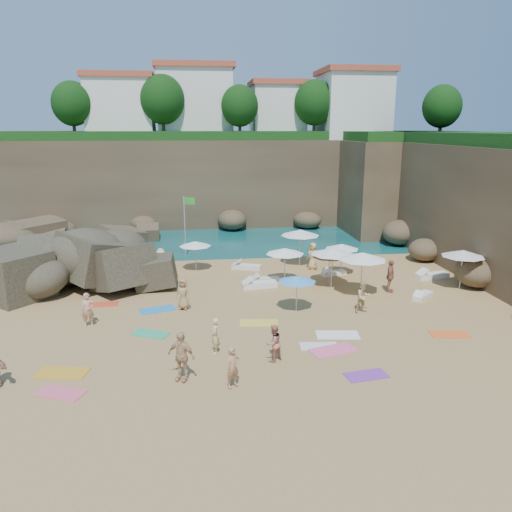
{
  "coord_description": "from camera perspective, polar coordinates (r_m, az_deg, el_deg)",
  "views": [
    {
      "loc": [
        -1.43,
        -24.36,
        9.12
      ],
      "look_at": [
        2.0,
        3.0,
        2.0
      ],
      "focal_mm": 35.0,
      "sensor_mm": 36.0,
      "label": 1
    }
  ],
  "objects": [
    {
      "name": "towel_6",
      "position": [
        19.86,
        12.49,
        -13.17
      ],
      "size": [
        1.71,
        1.03,
        0.03
      ],
      "primitive_type": "cube",
      "rotation": [
        0.0,
        0.0,
        0.15
      ],
      "color": "purple",
      "rests_on": "ground"
    },
    {
      "name": "towel_1",
      "position": [
        19.55,
        -21.43,
        -14.36
      ],
      "size": [
        1.89,
        1.44,
        0.03
      ],
      "primitive_type": "cube",
      "rotation": [
        0.0,
        0.0,
        -0.4
      ],
      "color": "#EA5B70",
      "rests_on": "ground"
    },
    {
      "name": "parasol_4",
      "position": [
        34.24,
        24.13,
        1.49
      ],
      "size": [
        2.5,
        2.5,
        2.36
      ],
      "color": "silver",
      "rests_on": "ground"
    },
    {
      "name": "person_stand_1",
      "position": [
        20.22,
        2.01,
        -9.92
      ],
      "size": [
        0.94,
        0.9,
        1.54
      ],
      "primitive_type": "imported",
      "rotation": [
        0.0,
        0.0,
        3.72
      ],
      "color": "#BD765E",
      "rests_on": "ground"
    },
    {
      "name": "person_stand_4",
      "position": [
        33.05,
        6.49,
        -0.01
      ],
      "size": [
        0.85,
        1.01,
        1.81
      ],
      "primitive_type": "imported",
      "rotation": [
        0.0,
        0.0,
        -1.07
      ],
      "color": "tan",
      "rests_on": "ground"
    },
    {
      "name": "ground",
      "position": [
        26.04,
        -3.57,
        -6.04
      ],
      "size": [
        120.0,
        120.0,
        0.0
      ],
      "primitive_type": "plane",
      "color": "tan",
      "rests_on": "ground"
    },
    {
      "name": "seawater",
      "position": [
        55.13,
        -5.58,
        4.89
      ],
      "size": [
        120.0,
        120.0,
        0.0
      ],
      "primitive_type": "plane",
      "color": "#0C4751",
      "rests_on": "ground"
    },
    {
      "name": "parasol_1",
      "position": [
        33.64,
        5.08,
        2.68
      ],
      "size": [
        2.62,
        2.62,
        2.48
      ],
      "color": "silver",
      "rests_on": "ground"
    },
    {
      "name": "flag_pole",
      "position": [
        36.4,
        -7.95,
        4.33
      ],
      "size": [
        0.84,
        0.31,
        4.37
      ],
      "color": "silver",
      "rests_on": "ground"
    },
    {
      "name": "parasol_9",
      "position": [
        29.66,
        3.33,
        0.56
      ],
      "size": [
        2.3,
        2.3,
        2.18
      ],
      "color": "silver",
      "rests_on": "ground"
    },
    {
      "name": "clifftop_buildings",
      "position": [
        50.39,
        -2.23,
        16.88
      ],
      "size": [
        28.48,
        9.48,
        7.0
      ],
      "color": "white",
      "rests_on": "cliff_back"
    },
    {
      "name": "lounger_4",
      "position": [
        32.97,
        19.47,
        -2.14
      ],
      "size": [
        2.15,
        0.98,
        0.32
      ],
      "primitive_type": "cube",
      "rotation": [
        0.0,
        0.0,
        0.15
      ],
      "color": "white",
      "rests_on": "ground"
    },
    {
      "name": "towel_3",
      "position": [
        23.45,
        -11.95,
        -8.7
      ],
      "size": [
        1.86,
        1.45,
        0.03
      ],
      "primitive_type": "cube",
      "rotation": [
        0.0,
        0.0,
        -0.43
      ],
      "color": "#2FA76F",
      "rests_on": "ground"
    },
    {
      "name": "person_stand_3",
      "position": [
        29.32,
        15.1,
        -2.23
      ],
      "size": [
        0.87,
        1.2,
        1.89
      ],
      "primitive_type": "imported",
      "rotation": [
        0.0,
        0.0,
        1.15
      ],
      "color": "#A66953",
      "rests_on": "ground"
    },
    {
      "name": "cliff_right",
      "position": [
        38.61,
        25.01,
        5.51
      ],
      "size": [
        8.0,
        30.0,
        8.0
      ],
      "primitive_type": "cube",
      "color": "brown",
      "rests_on": "ground"
    },
    {
      "name": "person_stand_5",
      "position": [
        37.66,
        -18.83,
        1.09
      ],
      "size": [
        1.73,
        0.73,
        1.81
      ],
      "primitive_type": "imported",
      "rotation": [
        0.0,
        0.0,
        -0.15
      ],
      "color": "tan",
      "rests_on": "ground"
    },
    {
      "name": "towel_8",
      "position": [
        26.34,
        -11.19,
        -6.03
      ],
      "size": [
        1.99,
        1.42,
        0.03
      ],
      "primitive_type": "cube",
      "rotation": [
        0.0,
        0.0,
        0.32
      ],
      "color": "#2582C7",
      "rests_on": "ground"
    },
    {
      "name": "parasol_2",
      "position": [
        31.77,
        9.78,
        1.07
      ],
      "size": [
        2.15,
        2.15,
        2.03
      ],
      "color": "silver",
      "rests_on": "ground"
    },
    {
      "name": "towel_10",
      "position": [
        24.53,
        21.28,
        -8.35
      ],
      "size": [
        1.82,
        1.08,
        0.03
      ],
      "primitive_type": "cube",
      "rotation": [
        0.0,
        0.0,
        -0.13
      ],
      "color": "orange",
      "rests_on": "ground"
    },
    {
      "name": "cliff_corner",
      "position": [
        48.3,
        15.48,
        7.88
      ],
      "size": [
        10.0,
        12.0,
        8.0
      ],
      "primitive_type": "cube",
      "color": "brown",
      "rests_on": "ground"
    },
    {
      "name": "person_lie_1",
      "position": [
        19.2,
        -8.48,
        -13.26
      ],
      "size": [
        1.91,
        2.19,
        0.46
      ],
      "primitive_type": "imported",
      "rotation": [
        0.0,
        0.0,
        -0.53
      ],
      "color": "tan",
      "rests_on": "ground"
    },
    {
      "name": "towel_2",
      "position": [
        20.95,
        -21.3,
        -12.34
      ],
      "size": [
        2.08,
        1.31,
        0.03
      ],
      "primitive_type": "cube",
      "rotation": [
        0.0,
        0.0,
        -0.19
      ],
      "color": "orange",
      "rests_on": "ground"
    },
    {
      "name": "lounger_3",
      "position": [
        30.34,
        1.02,
        -2.75
      ],
      "size": [
        1.8,
        0.78,
        0.27
      ],
      "primitive_type": "cube",
      "rotation": [
        0.0,
        0.0,
        0.12
      ],
      "color": "silver",
      "rests_on": "ground"
    },
    {
      "name": "towel_7",
      "position": [
        27.8,
        -17.12,
        -5.31
      ],
      "size": [
        1.64,
        0.89,
        0.03
      ],
      "primitive_type": "cube",
      "rotation": [
        0.0,
        0.0,
        0.06
      ],
      "color": "#E34428",
      "rests_on": "ground"
    },
    {
      "name": "clifftop_trees",
      "position": [
        44.36,
        0.95,
        17.24
      ],
      "size": [
        35.6,
        23.82,
        4.4
      ],
      "color": "#11380F",
      "rests_on": "ground"
    },
    {
      "name": "rock_outcrop",
      "position": [
        31.85,
        -18.0,
        -2.89
      ],
      "size": [
        9.9,
        8.73,
        3.29
      ],
      "primitive_type": null,
      "rotation": [
        0.0,
        0.0,
        -0.37
      ],
      "color": "brown",
      "rests_on": "ground"
    },
    {
      "name": "person_lie_4",
      "position": [
        18.59,
        -2.65,
        -14.26
      ],
      "size": [
        1.33,
        1.57,
        0.37
      ],
      "primitive_type": "imported",
      "rotation": [
        0.0,
        0.0,
        0.61
      ],
      "color": "tan",
      "rests_on": "ground"
    },
    {
      "name": "parasol_5",
      "position": [
        27.92,
        12.08,
        -0.01
      ],
      "size": [
        2.64,
        2.64,
        2.49
      ],
      "color": "silver",
      "rests_on": "ground"
    },
    {
      "name": "towel_9",
      "position": [
        21.62,
        8.79,
        -10.6
      ],
      "size": [
        2.13,
        1.47,
        0.03
      ],
      "primitive_type": "cube",
      "rotation": [
        0.0,
        0.0,
        0.28
      ],
      "color": "#FB618D",
      "rests_on": "ground"
    },
    {
      "name": "person_stand_0",
      "position": [
        24.82,
        -18.67,
        -5.85
      ],
      "size": [
        0.65,
        0.48,
        1.64
      ],
      "primitive_type": "imported",
      "rotation": [
        0.0,
        0.0,
        0.15
      ],
      "color": "tan",
      "rests_on": "ground"
    },
    {
      "name": "cliff_back",
      "position": [
        49.74,
        -3.19,
        8.55
      ],
      "size": [
        44.0,
        8.0,
        8.0
      ],
      "primitive_type": "cube",
      "color": "brown",
      "rests_on": "ground"
    },
    {
      "name": "parasol_10",
      "position": [
        25.26,
        4.69,
        -2.62
      ],
      "size": [
        1.97,
        1.97,
        1.87
      ],
      "color": "silver",
      "rests_on": "ground"
    },
    {
      "name": "parasol_11",
      "position": [
        30.98,
        22.59,
        0.28
      ],
      "size": [
        2.44,
        2.44,
        2.3
      ],
      "color": "silver",
      "rests_on": "ground"
    },
    {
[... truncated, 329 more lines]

